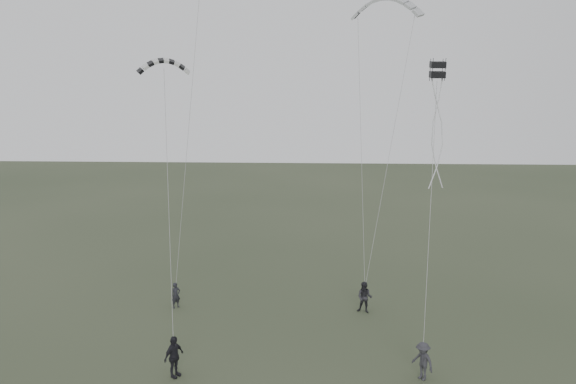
{
  "coord_description": "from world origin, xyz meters",
  "views": [
    {
      "loc": [
        2.25,
        -24.27,
        12.87
      ],
      "look_at": [
        0.84,
        5.07,
        7.3
      ],
      "focal_mm": 35.0,
      "sensor_mm": 36.0,
      "label": 1
    }
  ],
  "objects_px": {
    "flyer_center": "(174,357)",
    "kite_box": "(438,70)",
    "kite_striped": "(164,61)",
    "flyer_far": "(423,361)",
    "flyer_left": "(176,295)",
    "flyer_right": "(365,297)"
  },
  "relations": [
    {
      "from": "flyer_center",
      "to": "kite_box",
      "type": "distance_m",
      "value": 17.59
    },
    {
      "from": "flyer_center",
      "to": "kite_box",
      "type": "relative_size",
      "value": 2.67
    },
    {
      "from": "kite_striped",
      "to": "kite_box",
      "type": "distance_m",
      "value": 13.49
    },
    {
      "from": "flyer_far",
      "to": "kite_box",
      "type": "xyz_separation_m",
      "value": [
        0.69,
        3.11,
        12.72
      ]
    },
    {
      "from": "flyer_left",
      "to": "kite_striped",
      "type": "relative_size",
      "value": 0.58
    },
    {
      "from": "flyer_left",
      "to": "flyer_far",
      "type": "height_order",
      "value": "flyer_far"
    },
    {
      "from": "flyer_right",
      "to": "kite_box",
      "type": "xyz_separation_m",
      "value": [
        2.61,
        -4.31,
        12.68
      ]
    },
    {
      "from": "flyer_left",
      "to": "kite_box",
      "type": "height_order",
      "value": "kite_box"
    },
    {
      "from": "flyer_left",
      "to": "flyer_far",
      "type": "xyz_separation_m",
      "value": [
        12.95,
        -7.61,
        0.11
      ]
    },
    {
      "from": "flyer_left",
      "to": "flyer_right",
      "type": "bearing_deg",
      "value": -42.78
    },
    {
      "from": "flyer_left",
      "to": "flyer_center",
      "type": "distance_m",
      "value": 8.14
    },
    {
      "from": "flyer_far",
      "to": "flyer_center",
      "type": "bearing_deg",
      "value": -127.48
    },
    {
      "from": "flyer_right",
      "to": "flyer_far",
      "type": "bearing_deg",
      "value": -57.36
    },
    {
      "from": "flyer_right",
      "to": "kite_box",
      "type": "bearing_deg",
      "value": -40.7
    },
    {
      "from": "flyer_far",
      "to": "flyer_left",
      "type": "bearing_deg",
      "value": -159.53
    },
    {
      "from": "kite_striped",
      "to": "flyer_left",
      "type": "bearing_deg",
      "value": 82.18
    },
    {
      "from": "kite_box",
      "to": "flyer_left",
      "type": "bearing_deg",
      "value": 162.72
    },
    {
      "from": "flyer_right",
      "to": "flyer_left",
      "type": "bearing_deg",
      "value": -162.83
    },
    {
      "from": "flyer_far",
      "to": "kite_striped",
      "type": "bearing_deg",
      "value": -152.92
    },
    {
      "from": "kite_striped",
      "to": "kite_box",
      "type": "bearing_deg",
      "value": -28.69
    },
    {
      "from": "flyer_right",
      "to": "flyer_center",
      "type": "relative_size",
      "value": 0.95
    },
    {
      "from": "flyer_left",
      "to": "flyer_far",
      "type": "bearing_deg",
      "value": -72.27
    }
  ]
}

